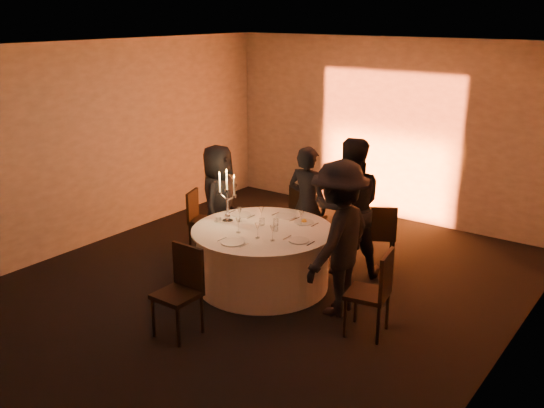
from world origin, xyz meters
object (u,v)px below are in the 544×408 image
Objects in this scene: guest_back_left at (307,204)px; candelabra at (227,204)px; coffee_cup at (218,219)px; guest_back_right at (350,208)px; chair_right at (375,289)px; banquet_table at (263,257)px; guest_left at (218,202)px; chair_left at (199,216)px; chair_back_left at (305,213)px; chair_front at (182,285)px; guest_right at (339,238)px; chair_back_right at (381,232)px.

guest_back_left reaches higher than candelabra.
guest_back_right is at bearing 38.71° from coffee_cup.
chair_right is 2.39m from coffee_cup.
guest_left is (-1.09, 0.41, 0.44)m from banquet_table.
chair_left reaches higher than banquet_table.
guest_left is at bearing 130.85° from coffee_cup.
candelabra is (0.56, -0.46, 0.20)m from guest_left.
coffee_cup is at bearing -170.77° from banquet_table.
guest_back_left is (-1.73, 1.33, 0.27)m from chair_right.
chair_back_left is at bearing -56.90° from guest_left.
banquet_table is at bearing 90.33° from guest_back_left.
candelabra is at bearing 26.80° from coffee_cup.
candelabra is (-0.54, 1.42, 0.46)m from chair_front.
chair_back_left is 1.33m from guest_left.
guest_left is 0.68m from coffee_cup.
chair_left reaches higher than coffee_cup.
guest_left is at bearing 120.43° from chair_front.
candelabra reaches higher than chair_front.
guest_back_right is at bearing -93.49° from guest_left.
guest_back_left is at bearing 63.91° from candelabra.
banquet_table is 2.51× the size of candelabra.
guest_right is at bearing -2.71° from banquet_table.
chair_back_left is at bearing 78.48° from coffee_cup.
guest_back_right is (0.70, -0.06, 0.11)m from guest_back_left.
banquet_table is at bearing 5.27° from candelabra.
guest_back_left is at bearing -92.06° from chair_left.
guest_back_right is at bearing 74.38° from chair_front.
candelabra is at bearing -150.46° from guest_left.
chair_front is at bearing -89.77° from banquet_table.
guest_back_left reaches higher than chair_left.
guest_back_left is (1.58, 0.51, 0.35)m from chair_left.
chair_right reaches higher than chair_back_left.
chair_back_left is 0.50× the size of guest_back_right.
chair_left is 2.69m from chair_back_right.
candelabra is (-1.66, 0.00, 0.10)m from guest_right.
guest_back_left is (0.32, -0.43, 0.30)m from chair_back_left.
chair_right is at bearing 34.49° from chair_front.
chair_left is 7.83× the size of coffee_cup.
chair_back_right is 2.31m from guest_left.
chair_right is 1.37× the size of candelabra.
chair_front is (0.01, -1.47, 0.17)m from banquet_table.
guest_left is 0.99× the size of guest_back_left.
guest_left is (-0.77, -1.05, 0.29)m from chair_back_left.
guest_right reaches higher than chair_back_left.
chair_front reaches higher than banquet_table.
guest_right is at bearing -122.30° from chair_right.
candelabra is at bearing -106.75° from chair_right.
guest_left is at bearing -2.59° from chair_back_right.
guest_back_left is 1.57m from guest_right.
banquet_table is 1.48m from chair_front.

